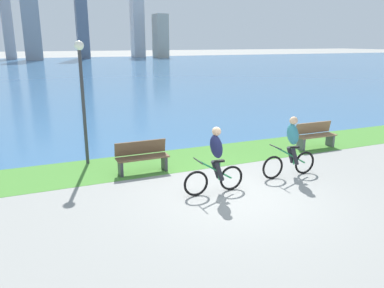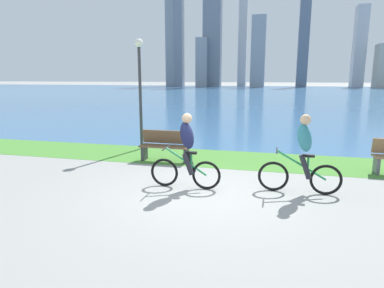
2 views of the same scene
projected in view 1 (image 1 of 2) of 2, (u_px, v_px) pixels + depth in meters
name	position (u px, v px, depth m)	size (l,w,h in m)	color
ground_plane	(234.00, 194.00, 9.36)	(300.00, 300.00, 0.00)	gray
grass_strip_bayside	(186.00, 159.00, 12.17)	(120.00, 2.28, 0.01)	#478433
bay_water_surface	(64.00, 70.00, 49.86)	(300.00, 82.72, 0.00)	#386693
cyclist_lead	(216.00, 161.00, 9.24)	(1.62, 0.52, 1.69)	black
cyclist_trailing	(291.00, 147.00, 10.40)	(1.74, 0.52, 1.70)	black
bench_near_path	(142.00, 157.00, 10.86)	(1.50, 0.47, 0.90)	brown
bench_far_along_path	(315.00, 135.00, 13.36)	(1.50, 0.47, 0.90)	olive
lamppost_tall	(82.00, 85.00, 11.09)	(0.28, 0.28, 3.68)	#38383D
city_skyline_far_shore	(21.00, 7.00, 75.01)	(52.36, 10.80, 25.67)	#8C939E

